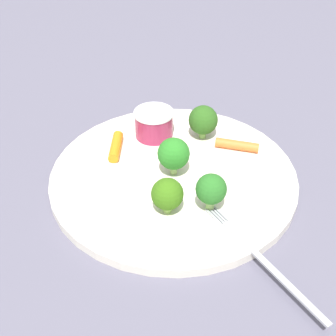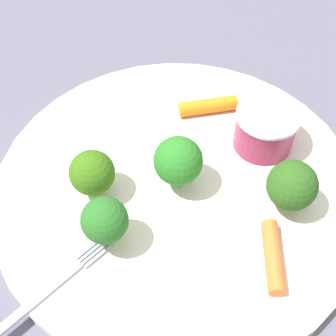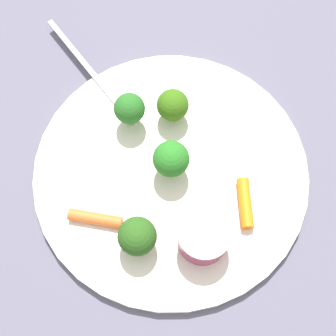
{
  "view_description": "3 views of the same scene",
  "coord_description": "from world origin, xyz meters",
  "px_view_note": "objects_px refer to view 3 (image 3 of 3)",
  "views": [
    {
      "loc": [
        -0.4,
        -0.24,
        0.39
      ],
      "look_at": [
        -0.01,
        0.0,
        0.03
      ],
      "focal_mm": 50.58,
      "sensor_mm": 36.0,
      "label": 1
    },
    {
      "loc": [
        0.07,
        -0.23,
        0.35
      ],
      "look_at": [
        -0.01,
        -0.0,
        0.03
      ],
      "focal_mm": 52.11,
      "sensor_mm": 36.0,
      "label": 2
    },
    {
      "loc": [
        0.18,
        0.09,
        0.51
      ],
      "look_at": [
        0.0,
        -0.0,
        0.02
      ],
      "focal_mm": 51.03,
      "sensor_mm": 36.0,
      "label": 3
    }
  ],
  "objects_px": {
    "broccoli_floret_1": "(172,158)",
    "broccoli_floret_3": "(129,109)",
    "plate": "(171,172)",
    "carrot_stick_0": "(95,218)",
    "sauce_cup": "(203,237)",
    "carrot_stick_1": "(247,200)",
    "broccoli_floret_0": "(137,236)",
    "broccoli_floret_2": "(173,105)",
    "fork": "(90,71)"
  },
  "relations": [
    {
      "from": "sauce_cup",
      "to": "fork",
      "type": "distance_m",
      "value": 0.25
    },
    {
      "from": "broccoli_floret_2",
      "to": "broccoli_floret_3",
      "type": "distance_m",
      "value": 0.05
    },
    {
      "from": "carrot_stick_0",
      "to": "fork",
      "type": "height_order",
      "value": "carrot_stick_0"
    },
    {
      "from": "broccoli_floret_2",
      "to": "carrot_stick_1",
      "type": "bearing_deg",
      "value": 64.47
    },
    {
      "from": "plate",
      "to": "sauce_cup",
      "type": "relative_size",
      "value": 5.66
    },
    {
      "from": "fork",
      "to": "broccoli_floret_3",
      "type": "bearing_deg",
      "value": 64.5
    },
    {
      "from": "plate",
      "to": "broccoli_floret_1",
      "type": "xyz_separation_m",
      "value": [
        -0.0,
        0.0,
        0.04
      ]
    },
    {
      "from": "broccoli_floret_0",
      "to": "carrot_stick_1",
      "type": "distance_m",
      "value": 0.13
    },
    {
      "from": "broccoli_floret_1",
      "to": "broccoli_floret_2",
      "type": "distance_m",
      "value": 0.07
    },
    {
      "from": "sauce_cup",
      "to": "broccoli_floret_2",
      "type": "bearing_deg",
      "value": -140.87
    },
    {
      "from": "plate",
      "to": "broccoli_floret_3",
      "type": "height_order",
      "value": "broccoli_floret_3"
    },
    {
      "from": "broccoli_floret_3",
      "to": "sauce_cup",
      "type": "bearing_deg",
      "value": 56.46
    },
    {
      "from": "broccoli_floret_1",
      "to": "broccoli_floret_3",
      "type": "xyz_separation_m",
      "value": [
        -0.03,
        -0.07,
        -0.0
      ]
    },
    {
      "from": "broccoli_floret_0",
      "to": "broccoli_floret_2",
      "type": "relative_size",
      "value": 1.08
    },
    {
      "from": "broccoli_floret_1",
      "to": "carrot_stick_0",
      "type": "height_order",
      "value": "broccoli_floret_1"
    },
    {
      "from": "broccoli_floret_0",
      "to": "broccoli_floret_1",
      "type": "bearing_deg",
      "value": -175.05
    },
    {
      "from": "broccoli_floret_2",
      "to": "fork",
      "type": "height_order",
      "value": "broccoli_floret_2"
    },
    {
      "from": "broccoli_floret_0",
      "to": "broccoli_floret_3",
      "type": "height_order",
      "value": "same"
    },
    {
      "from": "plate",
      "to": "broccoli_floret_2",
      "type": "distance_m",
      "value": 0.08
    },
    {
      "from": "broccoli_floret_3",
      "to": "broccoli_floret_1",
      "type": "bearing_deg",
      "value": 65.81
    },
    {
      "from": "carrot_stick_0",
      "to": "broccoli_floret_0",
      "type": "bearing_deg",
      "value": 89.51
    },
    {
      "from": "broccoli_floret_1",
      "to": "fork",
      "type": "xyz_separation_m",
      "value": [
        -0.07,
        -0.15,
        -0.03
      ]
    },
    {
      "from": "fork",
      "to": "carrot_stick_1",
      "type": "bearing_deg",
      "value": 74.47
    },
    {
      "from": "broccoli_floret_0",
      "to": "broccoli_floret_3",
      "type": "xyz_separation_m",
      "value": [
        -0.12,
        -0.08,
        0.0
      ]
    },
    {
      "from": "sauce_cup",
      "to": "carrot_stick_1",
      "type": "height_order",
      "value": "sauce_cup"
    },
    {
      "from": "broccoli_floret_0",
      "to": "carrot_stick_1",
      "type": "bearing_deg",
      "value": 139.01
    },
    {
      "from": "broccoli_floret_3",
      "to": "broccoli_floret_0",
      "type": "bearing_deg",
      "value": 32.3
    },
    {
      "from": "sauce_cup",
      "to": "carrot_stick_1",
      "type": "xyz_separation_m",
      "value": [
        -0.06,
        0.02,
        -0.01
      ]
    },
    {
      "from": "plate",
      "to": "carrot_stick_0",
      "type": "relative_size",
      "value": 5.37
    },
    {
      "from": "broccoli_floret_0",
      "to": "broccoli_floret_2",
      "type": "bearing_deg",
      "value": -165.89
    },
    {
      "from": "broccoli_floret_3",
      "to": "fork",
      "type": "xyz_separation_m",
      "value": [
        -0.04,
        -0.08,
        -0.03
      ]
    },
    {
      "from": "plate",
      "to": "carrot_stick_0",
      "type": "bearing_deg",
      "value": -26.58
    },
    {
      "from": "sauce_cup",
      "to": "broccoli_floret_1",
      "type": "bearing_deg",
      "value": -131.54
    },
    {
      "from": "broccoli_floret_1",
      "to": "broccoli_floret_2",
      "type": "height_order",
      "value": "broccoli_floret_1"
    },
    {
      "from": "plate",
      "to": "broccoli_floret_0",
      "type": "height_order",
      "value": "broccoli_floret_0"
    },
    {
      "from": "broccoli_floret_1",
      "to": "broccoli_floret_0",
      "type": "bearing_deg",
      "value": 4.95
    },
    {
      "from": "broccoli_floret_0",
      "to": "carrot_stick_0",
      "type": "height_order",
      "value": "broccoli_floret_0"
    },
    {
      "from": "plate",
      "to": "sauce_cup",
      "type": "xyz_separation_m",
      "value": [
        0.06,
        0.07,
        0.03
      ]
    },
    {
      "from": "sauce_cup",
      "to": "carrot_stick_1",
      "type": "relative_size",
      "value": 1.0
    },
    {
      "from": "fork",
      "to": "carrot_stick_0",
      "type": "bearing_deg",
      "value": 32.91
    },
    {
      "from": "sauce_cup",
      "to": "carrot_stick_0",
      "type": "xyz_separation_m",
      "value": [
        0.03,
        -0.11,
        -0.01
      ]
    },
    {
      "from": "broccoli_floret_0",
      "to": "broccoli_floret_1",
      "type": "height_order",
      "value": "broccoli_floret_1"
    },
    {
      "from": "broccoli_floret_1",
      "to": "carrot_stick_1",
      "type": "height_order",
      "value": "broccoli_floret_1"
    },
    {
      "from": "broccoli_floret_0",
      "to": "fork",
      "type": "height_order",
      "value": "broccoli_floret_0"
    },
    {
      "from": "broccoli_floret_3",
      "to": "broccoli_floret_2",
      "type": "bearing_deg",
      "value": 125.88
    },
    {
      "from": "sauce_cup",
      "to": "broccoli_floret_0",
      "type": "xyz_separation_m",
      "value": [
        0.03,
        -0.06,
        0.01
      ]
    },
    {
      "from": "sauce_cup",
      "to": "broccoli_floret_0",
      "type": "distance_m",
      "value": 0.07
    },
    {
      "from": "broccoli_floret_3",
      "to": "fork",
      "type": "distance_m",
      "value": 0.09
    },
    {
      "from": "broccoli_floret_1",
      "to": "carrot_stick_0",
      "type": "bearing_deg",
      "value": -26.29
    },
    {
      "from": "carrot_stick_0",
      "to": "carrot_stick_1",
      "type": "height_order",
      "value": "same"
    }
  ]
}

